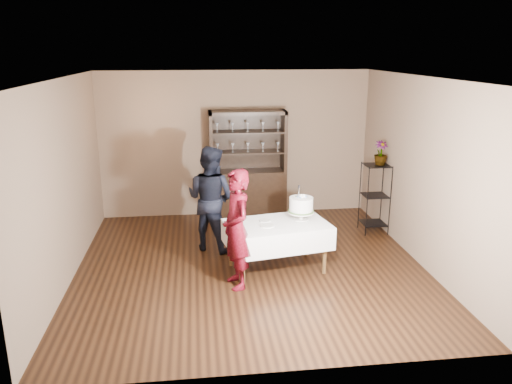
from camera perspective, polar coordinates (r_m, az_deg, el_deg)
The scene contains 14 objects.
floor at distance 7.39m, azimuth -0.62°, elevation -8.49°, with size 5.00×5.00×0.00m, color black.
ceiling at distance 6.73m, azimuth -0.69°, elevation 12.91°, with size 5.00×5.00×0.00m, color silver.
back_wall at distance 9.37m, azimuth -2.36°, elevation 5.49°, with size 5.00×0.02×2.70m, color #745F4A.
wall_left at distance 7.12m, azimuth -21.08°, elevation 0.98°, with size 0.02×5.00×2.70m, color #745F4A.
wall_right at distance 7.62m, azimuth 18.39°, elevation 2.19°, with size 0.02×5.00×2.70m, color #745F4A.
china_hutch at distance 9.30m, azimuth -0.95°, elevation 1.08°, with size 1.40×0.48×2.00m.
plant_etagere at distance 8.78m, azimuth 13.43°, elevation -0.37°, with size 0.42×0.42×1.20m.
cake_table at distance 7.09m, azimuth 2.41°, elevation -4.87°, with size 1.55×1.12×0.71m.
woman at distance 6.53m, azimuth -2.22°, elevation -4.27°, with size 0.59×0.38×1.61m, color #320408.
man at distance 7.79m, azimuth -5.22°, elevation -0.74°, with size 0.80×0.63×1.65m, color black.
cake at distance 7.14m, azimuth 5.18°, elevation -1.57°, with size 0.42×0.42×0.52m.
plate_near at distance 6.91m, azimuth 1.26°, elevation -3.87°, with size 0.19×0.19×0.01m, color silver.
plate_far at distance 7.11m, azimuth 1.04°, elevation -3.29°, with size 0.16×0.16×0.01m, color silver.
potted_plant at distance 8.61m, azimuth 14.07°, elevation 4.34°, with size 0.23×0.23×0.40m, color #42632F.
Camera 1 is at (-0.74, -6.68, 3.08)m, focal length 35.00 mm.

